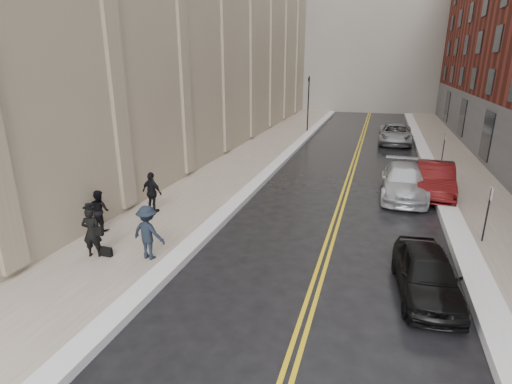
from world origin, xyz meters
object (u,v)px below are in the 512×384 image
Objects in this scene: pedestrian_b at (148,232)px; pedestrian_c at (152,192)px; car_silver_far at (395,134)px; car_black at (427,273)px; car_silver_near at (404,181)px; pedestrian_a at (100,210)px; car_maroon at (435,179)px; pedestrian_main at (92,232)px.

pedestrian_c is (-2.17, 3.84, -0.02)m from pedestrian_b.
pedestrian_b is at bearing -108.78° from car_silver_far.
car_black is at bearing -88.85° from car_silver_far.
pedestrian_a is at bearing -144.10° from car_silver_near.
pedestrian_c reaches higher than car_silver_near.
pedestrian_c is (-12.06, -6.69, 0.24)m from car_maroon.
car_silver_near is 12.18m from pedestrian_c.
pedestrian_main is at bearing 137.05° from pedestrian_a.
car_maroon is at bearing 77.70° from car_black.
car_silver_near is 3.01× the size of pedestrian_main.
pedestrian_main is 1.94m from pedestrian_b.
pedestrian_a is 0.87× the size of pedestrian_b.
pedestrian_a is (-13.00, -8.99, 0.15)m from car_maroon.
car_maroon reaches higher than car_silver_far.
pedestrian_a is 3.47m from pedestrian_b.
car_black is 23.48m from car_silver_far.
pedestrian_main reaches higher than car_silver_far.
car_silver_far is 3.45× the size of pedestrian_a.
car_silver_far is at bearing -130.46° from pedestrian_main.
pedestrian_main is (-11.78, -10.96, 0.22)m from car_maroon.
car_silver_far is at bearing 90.39° from car_silver_near.
car_maroon is 2.65× the size of pedestrian_b.
car_silver_near is 12.97m from pedestrian_b.
car_silver_near is at bearing -136.96° from pedestrian_c.
car_silver_near is 14.21m from pedestrian_a.
pedestrian_a is at bearing 170.14° from car_black.
pedestrian_c reaches higher than pedestrian_main.
car_silver_far is 3.09× the size of pedestrian_c.
pedestrian_b is at bearing -130.40° from car_silver_near.
pedestrian_main is 2.32m from pedestrian_a.
pedestrian_main is at bearing 20.40° from pedestrian_b.
pedestrian_b is at bearing 178.66° from car_black.
car_silver_near reaches higher than car_black.
car_maroon is 0.88× the size of car_silver_far.
car_maroon is (1.22, 9.93, 0.13)m from car_black.
car_black is at bearing -169.32° from pedestrian_a.
pedestrian_main reaches higher than pedestrian_a.
car_maroon is 14.45m from pedestrian_b.
pedestrian_b is (-8.29, -24.08, 0.30)m from car_silver_far.
pedestrian_c is (0.94, 2.30, 0.09)m from pedestrian_a.
pedestrian_a reaches higher than car_silver_far.
car_silver_far is 3.18× the size of pedestrian_main.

